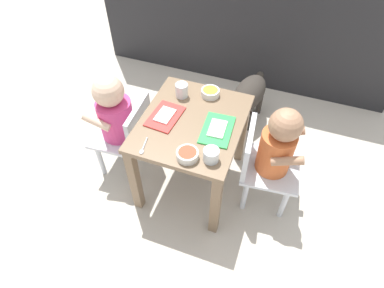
{
  "coord_description": "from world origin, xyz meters",
  "views": [
    {
      "loc": [
        0.38,
        -1.04,
        1.55
      ],
      "look_at": [
        0.0,
        0.0,
        0.31
      ],
      "focal_mm": 30.23,
      "sensor_mm": 36.0,
      "label": 1
    }
  ],
  "objects_px": {
    "spoon_by_left_tray": "(143,147)",
    "seated_child_right": "(274,149)",
    "dining_table": "(192,134)",
    "dog": "(247,96)",
    "food_tray_right": "(217,129)",
    "water_cup_left": "(182,91)",
    "food_tray_left": "(165,116)",
    "cereal_bowl_right_side": "(187,154)",
    "seated_child_left": "(117,116)",
    "veggie_bowl_near": "(210,92)",
    "water_cup_right": "(211,156)"
  },
  "relations": [
    {
      "from": "spoon_by_left_tray",
      "to": "seated_child_right",
      "type": "bearing_deg",
      "value": 25.64
    },
    {
      "from": "dining_table",
      "to": "dog",
      "type": "distance_m",
      "value": 0.62
    },
    {
      "from": "dog",
      "to": "food_tray_right",
      "type": "distance_m",
      "value": 0.65
    },
    {
      "from": "seated_child_right",
      "to": "spoon_by_left_tray",
      "type": "xyz_separation_m",
      "value": [
        -0.55,
        -0.26,
        0.08
      ]
    },
    {
      "from": "dining_table",
      "to": "water_cup_left",
      "type": "relative_size",
      "value": 7.94
    },
    {
      "from": "food_tray_left",
      "to": "cereal_bowl_right_side",
      "type": "distance_m",
      "value": 0.28
    },
    {
      "from": "cereal_bowl_right_side",
      "to": "spoon_by_left_tray",
      "type": "distance_m",
      "value": 0.2
    },
    {
      "from": "seated_child_left",
      "to": "water_cup_left",
      "type": "relative_size",
      "value": 8.83
    },
    {
      "from": "veggie_bowl_near",
      "to": "water_cup_right",
      "type": "bearing_deg",
      "value": -71.7
    },
    {
      "from": "seated_child_right",
      "to": "food_tray_right",
      "type": "bearing_deg",
      "value": -170.32
    },
    {
      "from": "dining_table",
      "to": "food_tray_right",
      "type": "distance_m",
      "value": 0.16
    },
    {
      "from": "seated_child_left",
      "to": "food_tray_left",
      "type": "bearing_deg",
      "value": 1.62
    },
    {
      "from": "seated_child_left",
      "to": "cereal_bowl_right_side",
      "type": "bearing_deg",
      "value": -22.52
    },
    {
      "from": "water_cup_right",
      "to": "food_tray_right",
      "type": "bearing_deg",
      "value": 98.27
    },
    {
      "from": "water_cup_left",
      "to": "dining_table",
      "type": "bearing_deg",
      "value": -54.14
    },
    {
      "from": "seated_child_right",
      "to": "cereal_bowl_right_side",
      "type": "distance_m",
      "value": 0.43
    },
    {
      "from": "cereal_bowl_right_side",
      "to": "spoon_by_left_tray",
      "type": "bearing_deg",
      "value": -175.44
    },
    {
      "from": "seated_child_left",
      "to": "water_cup_right",
      "type": "xyz_separation_m",
      "value": [
        0.56,
        -0.17,
        0.1
      ]
    },
    {
      "from": "veggie_bowl_near",
      "to": "food_tray_left",
      "type": "bearing_deg",
      "value": -124.02
    },
    {
      "from": "food_tray_left",
      "to": "water_cup_left",
      "type": "xyz_separation_m",
      "value": [
        0.02,
        0.18,
        0.03
      ]
    },
    {
      "from": "food_tray_right",
      "to": "water_cup_left",
      "type": "xyz_separation_m",
      "value": [
        -0.24,
        0.18,
        0.03
      ]
    },
    {
      "from": "dining_table",
      "to": "seated_child_left",
      "type": "height_order",
      "value": "seated_child_left"
    },
    {
      "from": "seated_child_left",
      "to": "veggie_bowl_near",
      "type": "height_order",
      "value": "seated_child_left"
    },
    {
      "from": "water_cup_right",
      "to": "spoon_by_left_tray",
      "type": "bearing_deg",
      "value": -172.45
    },
    {
      "from": "food_tray_left",
      "to": "seated_child_right",
      "type": "bearing_deg",
      "value": 4.95
    },
    {
      "from": "water_cup_left",
      "to": "dog",
      "type": "bearing_deg",
      "value": 56.84
    },
    {
      "from": "seated_child_left",
      "to": "dog",
      "type": "distance_m",
      "value": 0.84
    },
    {
      "from": "cereal_bowl_right_side",
      "to": "spoon_by_left_tray",
      "type": "height_order",
      "value": "cereal_bowl_right_side"
    },
    {
      "from": "dining_table",
      "to": "cereal_bowl_right_side",
      "type": "height_order",
      "value": "cereal_bowl_right_side"
    },
    {
      "from": "food_tray_left",
      "to": "water_cup_right",
      "type": "relative_size",
      "value": 2.96
    },
    {
      "from": "dog",
      "to": "food_tray_right",
      "type": "height_order",
      "value": "food_tray_right"
    },
    {
      "from": "veggie_bowl_near",
      "to": "spoon_by_left_tray",
      "type": "xyz_separation_m",
      "value": [
        -0.17,
        -0.44,
        -0.02
      ]
    },
    {
      "from": "seated_child_left",
      "to": "cereal_bowl_right_side",
      "type": "distance_m",
      "value": 0.51
    },
    {
      "from": "seated_child_left",
      "to": "spoon_by_left_tray",
      "type": "distance_m",
      "value": 0.34
    },
    {
      "from": "dining_table",
      "to": "seated_child_left",
      "type": "distance_m",
      "value": 0.4
    },
    {
      "from": "food_tray_right",
      "to": "dog",
      "type": "bearing_deg",
      "value": 87.17
    },
    {
      "from": "water_cup_right",
      "to": "cereal_bowl_right_side",
      "type": "bearing_deg",
      "value": -166.42
    },
    {
      "from": "cereal_bowl_right_side",
      "to": "water_cup_left",
      "type": "bearing_deg",
      "value": 114.66
    },
    {
      "from": "seated_child_right",
      "to": "veggie_bowl_near",
      "type": "relative_size",
      "value": 6.81
    },
    {
      "from": "food_tray_left",
      "to": "water_cup_right",
      "type": "height_order",
      "value": "water_cup_right"
    },
    {
      "from": "dog",
      "to": "dining_table",
      "type": "bearing_deg",
      "value": -105.6
    },
    {
      "from": "seated_child_left",
      "to": "seated_child_right",
      "type": "bearing_deg",
      "value": 3.83
    },
    {
      "from": "veggie_bowl_near",
      "to": "food_tray_right",
      "type": "bearing_deg",
      "value": -64.68
    },
    {
      "from": "food_tray_left",
      "to": "spoon_by_left_tray",
      "type": "distance_m",
      "value": 0.22
    },
    {
      "from": "dog",
      "to": "cereal_bowl_right_side",
      "type": "distance_m",
      "value": 0.85
    },
    {
      "from": "dining_table",
      "to": "seated_child_left",
      "type": "xyz_separation_m",
      "value": [
        -0.4,
        -0.03,
        0.02
      ]
    },
    {
      "from": "food_tray_left",
      "to": "water_cup_left",
      "type": "relative_size",
      "value": 2.86
    },
    {
      "from": "water_cup_right",
      "to": "seated_child_left",
      "type": "bearing_deg",
      "value": 163.29
    },
    {
      "from": "seated_child_left",
      "to": "food_tray_left",
      "type": "distance_m",
      "value": 0.28
    },
    {
      "from": "food_tray_right",
      "to": "water_cup_right",
      "type": "distance_m",
      "value": 0.18
    }
  ]
}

